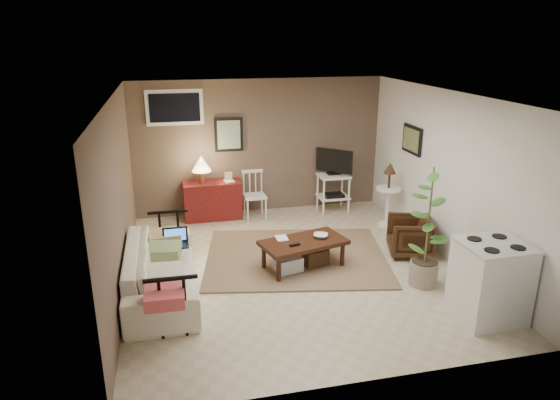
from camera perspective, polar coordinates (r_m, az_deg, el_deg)
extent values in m
plane|color=#C1B293|center=(7.11, 1.51, -7.72)|extent=(5.00, 5.00, 0.00)
cube|color=black|center=(8.87, -5.88, 7.45)|extent=(0.50, 0.03, 0.60)
cube|color=black|center=(8.33, 14.86, 6.69)|extent=(0.03, 0.60, 0.45)
cube|color=white|center=(8.73, -11.95, 10.30)|extent=(0.96, 0.03, 0.60)
cube|color=#846C4D|center=(7.40, 1.84, -6.50)|extent=(2.95, 2.53, 0.02)
cube|color=#37170F|center=(6.94, 2.70, -4.87)|extent=(1.28, 0.88, 0.06)
cylinder|color=#37170F|center=(6.63, -0.16, -7.99)|extent=(0.06, 0.06, 0.37)
cylinder|color=#37170F|center=(7.10, 7.14, -6.24)|extent=(0.06, 0.06, 0.37)
cylinder|color=#37170F|center=(6.99, -1.86, -6.53)|extent=(0.06, 0.06, 0.37)
cylinder|color=#37170F|center=(7.44, 5.20, -4.97)|extent=(0.06, 0.06, 0.37)
cube|color=black|center=(6.76, 1.69, -5.13)|extent=(0.15, 0.08, 0.02)
cube|color=#413117|center=(7.13, 3.90, -6.47)|extent=(0.40, 0.37, 0.25)
cube|color=silver|center=(6.94, 0.92, -7.31)|extent=(0.40, 0.37, 0.21)
imported|color=silver|center=(6.48, -13.52, -6.88)|extent=(0.63, 2.15, 0.84)
cube|color=black|center=(6.73, -11.80, -5.14)|extent=(0.33, 0.23, 0.02)
cube|color=black|center=(6.80, -11.89, -3.87)|extent=(0.33, 0.02, 0.21)
cube|color=#367DF3|center=(6.79, -11.89, -3.90)|extent=(0.28, 0.00, 0.17)
cube|color=maroon|center=(8.91, -7.72, -0.01)|extent=(1.00, 0.44, 0.67)
cylinder|color=#AA7D41|center=(8.72, -8.91, 2.59)|extent=(0.11, 0.11, 0.22)
cone|color=beige|center=(8.66, -8.99, 4.14)|extent=(0.33, 0.33, 0.27)
cube|color=tan|center=(8.84, -5.91, 2.70)|extent=(0.13, 0.02, 0.17)
cube|color=white|center=(8.85, -2.90, 0.44)|extent=(0.39, 0.39, 0.04)
cylinder|color=white|center=(8.74, -3.71, -1.26)|extent=(0.03, 0.03, 0.38)
cylinder|color=white|center=(8.80, -1.63, -1.08)|extent=(0.03, 0.03, 0.38)
cylinder|color=white|center=(9.04, -4.10, -0.58)|extent=(0.03, 0.03, 0.38)
cylinder|color=white|center=(9.10, -2.09, -0.41)|extent=(0.03, 0.03, 0.38)
cube|color=white|center=(8.89, -3.17, 3.31)|extent=(0.38, 0.05, 0.05)
cube|color=white|center=(9.13, 6.15, 2.78)|extent=(0.55, 0.45, 0.04)
cube|color=white|center=(9.25, 6.06, 0.40)|extent=(0.55, 0.45, 0.03)
cylinder|color=white|center=(8.98, 5.02, 0.35)|extent=(0.04, 0.04, 0.70)
cylinder|color=white|center=(9.14, 7.88, 0.56)|extent=(0.04, 0.04, 0.70)
cylinder|color=white|center=(9.33, 4.31, 1.06)|extent=(0.04, 0.04, 0.70)
cylinder|color=white|center=(9.47, 7.08, 1.25)|extent=(0.04, 0.04, 0.70)
cube|color=black|center=(9.12, 6.16, 3.08)|extent=(0.25, 0.14, 0.03)
cube|color=black|center=(9.06, 6.21, 4.48)|extent=(0.55, 0.51, 0.42)
cube|color=#FB8D61|center=(9.06, 6.21, 4.48)|extent=(0.45, 0.41, 0.34)
cube|color=black|center=(9.20, 6.17, 0.43)|extent=(0.35, 0.25, 0.10)
cylinder|color=white|center=(8.79, 12.02, -2.73)|extent=(0.29, 0.29, 0.03)
cylinder|color=white|center=(8.68, 12.16, -0.78)|extent=(0.06, 0.06, 0.62)
cylinder|color=white|center=(8.58, 12.30, 1.25)|extent=(0.42, 0.42, 0.03)
cylinder|color=#331D0E|center=(8.54, 12.37, 2.25)|extent=(0.04, 0.04, 0.27)
cone|color=#3D2719|center=(8.48, 12.47, 3.60)|extent=(0.21, 0.21, 0.19)
imported|color=#331D0E|center=(7.64, 14.66, -3.83)|extent=(0.73, 0.75, 0.63)
cylinder|color=gray|center=(6.86, 16.07, -8.02)|extent=(0.37, 0.37, 0.32)
cylinder|color=#4C602D|center=(6.55, 16.69, -1.72)|extent=(0.02, 0.02, 1.27)
cube|color=silver|center=(6.23, 22.86, -8.67)|extent=(0.70, 0.65, 0.90)
cube|color=silver|center=(6.04, 23.41, -4.72)|extent=(0.72, 0.67, 0.03)
cylinder|color=black|center=(5.82, 23.06, -5.31)|extent=(0.16, 0.16, 0.01)
cylinder|color=black|center=(6.01, 25.56, -4.93)|extent=(0.16, 0.16, 0.01)
cylinder|color=black|center=(6.06, 21.34, -4.16)|extent=(0.16, 0.16, 0.01)
cylinder|color=black|center=(6.24, 23.79, -3.83)|extent=(0.16, 0.16, 0.01)
imported|color=#37170F|center=(7.01, 4.69, -3.52)|extent=(0.20, 0.12, 0.20)
imported|color=#37170F|center=(6.92, -0.46, -3.67)|extent=(0.16, 0.02, 0.22)
imported|color=#37170F|center=(8.74, -6.34, 2.71)|extent=(0.16, 0.04, 0.22)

